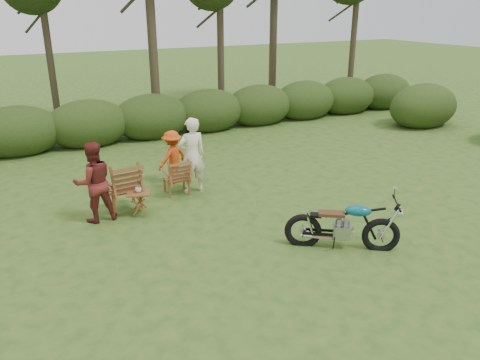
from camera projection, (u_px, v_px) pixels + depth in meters
name	position (u px, v px, depth m)	size (l,w,h in m)	color
ground	(317.00, 261.00, 7.90)	(80.00, 80.00, 0.00)	#284918
tree_line	(153.00, 13.00, 14.85)	(22.52, 11.62, 8.14)	#332A1B
motorcycle	(340.00, 247.00, 8.36)	(1.90, 0.72, 1.08)	#0D94AB
lawn_chair_right	(177.00, 194.00, 10.71)	(0.58, 0.58, 0.85)	brown
lawn_chair_left	(125.00, 209.00, 9.92)	(0.72, 0.72, 1.05)	#5C2F17
side_table	(139.00, 203.00, 9.55)	(0.48, 0.41, 0.50)	brown
cup	(138.00, 190.00, 9.46)	(0.13, 0.13, 0.10)	beige
adult_a	(193.00, 191.00, 10.84)	(0.64, 0.42, 1.75)	#F9E8CD
adult_b	(98.00, 220.00, 9.40)	(0.79, 0.62, 1.63)	maroon
child	(174.00, 182.00, 11.39)	(0.83, 0.48, 1.29)	#C74412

